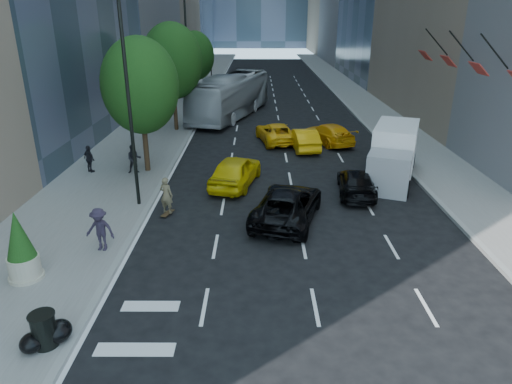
{
  "coord_description": "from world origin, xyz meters",
  "views": [
    {
      "loc": [
        -0.82,
        -16.08,
        8.63
      ],
      "look_at": [
        -0.89,
        1.84,
        1.6
      ],
      "focal_mm": 32.0,
      "sensor_mm": 36.0,
      "label": 1
    }
  ],
  "objects_px": {
    "skateboarder": "(166,198)",
    "trash_can": "(44,331)",
    "black_sedan_mercedes": "(357,183)",
    "box_truck": "(393,153)",
    "black_sedan_lincoln": "(287,205)",
    "planter_shrub": "(21,247)",
    "city_bus": "(231,96)"
  },
  "relations": [
    {
      "from": "black_sedan_mercedes",
      "to": "planter_shrub",
      "type": "xyz_separation_m",
      "value": [
        -12.97,
        -8.22,
        0.7
      ]
    },
    {
      "from": "black_sedan_lincoln",
      "to": "skateboarder",
      "type": "bearing_deg",
      "value": 10.44
    },
    {
      "from": "black_sedan_mercedes",
      "to": "city_bus",
      "type": "xyz_separation_m",
      "value": [
        -7.4,
        18.95,
        1.2
      ]
    },
    {
      "from": "skateboarder",
      "to": "trash_can",
      "type": "xyz_separation_m",
      "value": [
        -1.65,
        -9.0,
        -0.23
      ]
    },
    {
      "from": "box_truck",
      "to": "planter_shrub",
      "type": "bearing_deg",
      "value": -124.93
    },
    {
      "from": "black_sedan_lincoln",
      "to": "box_truck",
      "type": "relative_size",
      "value": 0.83
    },
    {
      "from": "black_sedan_mercedes",
      "to": "trash_can",
      "type": "height_order",
      "value": "black_sedan_mercedes"
    },
    {
      "from": "black_sedan_mercedes",
      "to": "planter_shrub",
      "type": "height_order",
      "value": "planter_shrub"
    },
    {
      "from": "skateboarder",
      "to": "black_sedan_mercedes",
      "type": "distance_m",
      "value": 9.52
    },
    {
      "from": "trash_can",
      "to": "planter_shrub",
      "type": "distance_m",
      "value": 4.1
    },
    {
      "from": "trash_can",
      "to": "planter_shrub",
      "type": "bearing_deg",
      "value": 122.44
    },
    {
      "from": "box_truck",
      "to": "trash_can",
      "type": "bearing_deg",
      "value": -112.83
    },
    {
      "from": "black_sedan_lincoln",
      "to": "black_sedan_mercedes",
      "type": "bearing_deg",
      "value": -124.24
    },
    {
      "from": "black_sedan_lincoln",
      "to": "planter_shrub",
      "type": "relative_size",
      "value": 2.15
    },
    {
      "from": "trash_can",
      "to": "box_truck",
      "type": "bearing_deg",
      "value": 46.61
    },
    {
      "from": "black_sedan_mercedes",
      "to": "planter_shrub",
      "type": "distance_m",
      "value": 15.37
    },
    {
      "from": "planter_shrub",
      "to": "box_truck",
      "type": "bearing_deg",
      "value": 34.51
    },
    {
      "from": "trash_can",
      "to": "black_sedan_mercedes",
      "type": "bearing_deg",
      "value": 47.11
    },
    {
      "from": "skateboarder",
      "to": "black_sedan_mercedes",
      "type": "relative_size",
      "value": 0.39
    },
    {
      "from": "city_bus",
      "to": "box_truck",
      "type": "height_order",
      "value": "city_bus"
    },
    {
      "from": "skateboarder",
      "to": "city_bus",
      "type": "relative_size",
      "value": 0.13
    },
    {
      "from": "skateboarder",
      "to": "black_sedan_mercedes",
      "type": "height_order",
      "value": "skateboarder"
    },
    {
      "from": "black_sedan_mercedes",
      "to": "box_truck",
      "type": "distance_m",
      "value": 3.51
    },
    {
      "from": "box_truck",
      "to": "trash_can",
      "type": "distance_m",
      "value": 19.29
    },
    {
      "from": "skateboarder",
      "to": "black_sedan_mercedes",
      "type": "bearing_deg",
      "value": -144.84
    },
    {
      "from": "black_sedan_mercedes",
      "to": "city_bus",
      "type": "height_order",
      "value": "city_bus"
    },
    {
      "from": "planter_shrub",
      "to": "black_sedan_mercedes",
      "type": "bearing_deg",
      "value": 32.36
    },
    {
      "from": "black_sedan_mercedes",
      "to": "box_truck",
      "type": "relative_size",
      "value": 0.68
    },
    {
      "from": "skateboarder",
      "to": "city_bus",
      "type": "xyz_separation_m",
      "value": [
        1.75,
        21.57,
        0.98
      ]
    },
    {
      "from": "skateboarder",
      "to": "city_bus",
      "type": "distance_m",
      "value": 21.67
    },
    {
      "from": "black_sedan_lincoln",
      "to": "planter_shrub",
      "type": "bearing_deg",
      "value": 44.41
    },
    {
      "from": "skateboarder",
      "to": "planter_shrub",
      "type": "distance_m",
      "value": 6.78
    }
  ]
}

